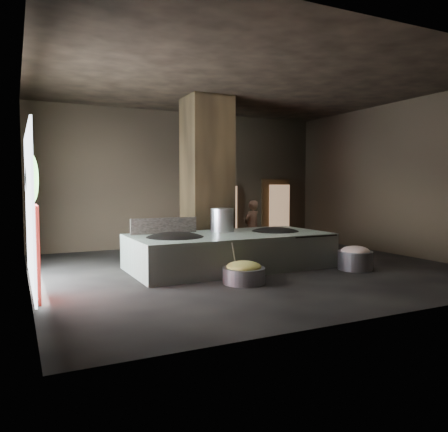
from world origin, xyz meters
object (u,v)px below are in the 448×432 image
meat_basin (355,260)px  wok_left (175,241)px  wok_right (275,235)px  cook (252,227)px  stock_pot (222,221)px  veg_basin (244,275)px  hearth_platform (230,251)px

meat_basin → wok_left: bearing=160.0°
wok_right → cook: bearing=80.5°
stock_pot → veg_basin: (-0.55, -2.22, -0.97)m
stock_pot → cook: (1.59, 1.25, -0.33)m
hearth_platform → stock_pot: bearing=83.7°
wok_right → veg_basin: wok_right is taller
wok_left → cook: (3.09, 1.85, 0.05)m
wok_right → cook: (0.29, 1.75, 0.05)m
wok_left → meat_basin: wok_left is taller
hearth_platform → cook: size_ratio=3.06×
cook → meat_basin: 3.53m
veg_basin → wok_right: bearing=42.8°
stock_pot → cook: size_ratio=0.40×
wok_left → hearth_platform: bearing=2.0°
veg_basin → wok_left: bearing=120.3°
wok_left → cook: cook is taller
veg_basin → meat_basin: size_ratio=1.08×
veg_basin → cook: bearing=58.3°
wok_left → wok_right: bearing=2.0°
wok_left → wok_right: (2.80, 0.10, 0.00)m
hearth_platform → stock_pot: stock_pot is taller
wok_right → hearth_platform: bearing=-177.9°
hearth_platform → meat_basin: 3.06m
wok_right → veg_basin: bearing=-137.2°
wok_left → wok_right: size_ratio=1.07×
meat_basin → veg_basin: bearing=-177.6°
hearth_platform → wok_left: bearing=-179.1°
hearth_platform → veg_basin: (-0.50, -1.67, -0.26)m
wok_right → cook: cook is taller
meat_basin → stock_pot: bearing=141.1°
hearth_platform → wok_right: 1.39m
stock_pot → cook: 2.05m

